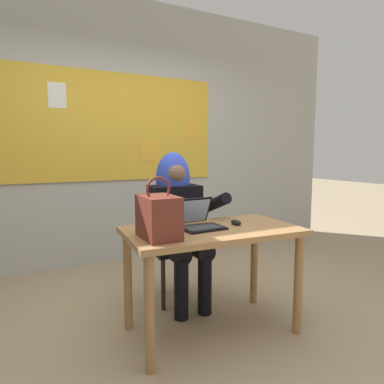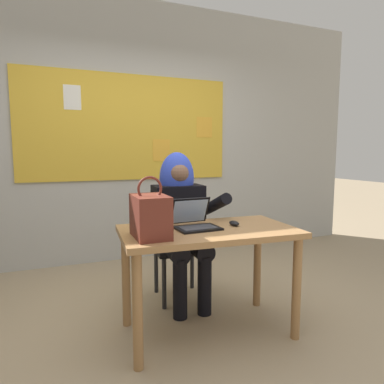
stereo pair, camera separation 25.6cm
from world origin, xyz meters
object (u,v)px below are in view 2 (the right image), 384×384
person_costumed (180,214)px  desk_main (208,244)px  laptop (195,221)px  handbag (150,216)px  chair_at_desk (177,237)px  computer_mouse (234,223)px

person_costumed → desk_main: bearing=3.0°
person_costumed → laptop: bearing=-5.8°
desk_main → handbag: 0.50m
chair_at_desk → handbag: handbag is taller
computer_mouse → handbag: handbag is taller
chair_at_desk → handbag: size_ratio=2.43×
chair_at_desk → desk_main: bearing=4.1°
desk_main → handbag: handbag is taller
person_costumed → handbag: bearing=-30.9°
desk_main → laptop: bearing=143.7°
laptop → chair_at_desk: bearing=79.5°
desk_main → computer_mouse: 0.25m
laptop → handbag: (-0.35, -0.14, 0.09)m
desk_main → computer_mouse: bearing=3.7°
chair_at_desk → person_costumed: person_costumed is taller
chair_at_desk → handbag: bearing=-24.8°
chair_at_desk → person_costumed: bearing=0.4°
desk_main → person_costumed: bearing=90.4°
person_costumed → computer_mouse: person_costumed is taller
person_costumed → computer_mouse: bearing=24.0°
person_costumed → chair_at_desk: bearing=178.4°
computer_mouse → desk_main: bearing=-174.7°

